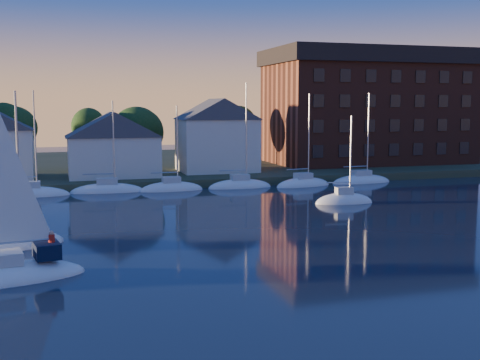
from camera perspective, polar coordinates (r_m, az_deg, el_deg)
name	(u,v)px	position (r m, az deg, el deg)	size (l,w,h in m)	color
ground	(400,359)	(25.48, 14.90, -16.04)	(260.00, 260.00, 0.00)	black
shoreline_land	(142,168)	(96.15, -9.24, 1.10)	(160.00, 50.00, 2.00)	#343F25
wooden_dock	(168,187)	(73.58, -6.85, -0.68)	(120.00, 3.00, 1.00)	brown
clubhouse_centre	(113,143)	(77.24, -11.95, 3.41)	(11.55, 8.40, 8.08)	white
clubhouse_east	(217,134)	(81.55, -2.22, 4.36)	(10.50, 8.40, 9.80)	white
condo_block	(368,106)	(96.71, 12.03, 6.89)	(31.00, 17.00, 17.40)	brown
tree_line	(168,125)	(84.13, -6.89, 5.20)	(93.40, 5.40, 8.90)	#382519
moored_fleet	(102,193)	(69.66, -12.91, -1.17)	(71.50, 2.40, 12.05)	white
hero_sailboat	(0,270)	(36.98, -21.83, -7.96)	(10.29, 4.90, 15.22)	white
drifting_sailboat_left	(11,247)	(45.06, -20.90, -5.95)	(8.12, 5.32, 12.00)	white
drifting_sailboat_right	(344,202)	(62.02, 9.83, -2.10)	(6.25, 2.73, 9.97)	white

